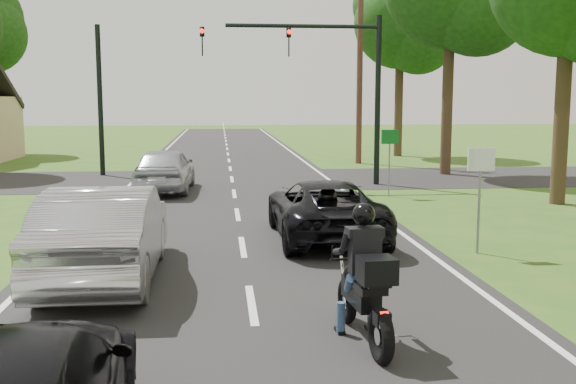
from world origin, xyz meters
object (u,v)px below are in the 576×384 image
Objects in this scene: sign_white at (481,175)px; sign_green at (390,146)px; traffic_signal at (326,69)px; silver_suv at (165,169)px; motorcycle_rider at (365,288)px; utility_pole_far at (360,56)px; dark_suv at (324,209)px; silver_sedan at (105,233)px.

sign_white is 8.00m from sign_green.
traffic_signal is 3.00× the size of sign_white.
silver_suv is 6.66m from traffic_signal.
motorcycle_rider is at bearing -125.41° from sign_white.
sign_white is (-1.50, -19.02, -3.49)m from utility_pole_far.
motorcycle_rider is 6.45m from dark_suv.
silver_sedan is at bearing -115.00° from traffic_signal.
sign_white reaches higher than silver_sedan.
sign_green is (3.06, 6.27, 0.93)m from dark_suv.
silver_suv is at bearing 98.88° from motorcycle_rider.
motorcycle_rider is 24.60m from utility_pole_far.
sign_green reaches higher than silver_sedan.
traffic_signal is at bearing 77.64° from motorcycle_rider.
utility_pole_far is 19.39m from sign_white.
motorcycle_rider is at bearing 106.44° from silver_suv.
silver_suv is 12.10m from sign_white.
dark_suv is 9.10m from silver_suv.
dark_suv is at bearing -104.16° from utility_pole_far.
sign_green is (0.20, 8.00, 0.00)m from sign_white.
utility_pole_far reaches higher than motorcycle_rider.
silver_sedan is 22.48m from utility_pole_far.
utility_pole_far is (2.86, 8.00, 0.95)m from traffic_signal.
dark_suv is 0.74× the size of traffic_signal.
sign_white is at bearing 127.76° from silver_suv.
traffic_signal is 8.55m from utility_pole_far.
traffic_signal is at bearing -109.68° from utility_pole_far.
silver_suv is 2.06× the size of sign_green.
traffic_signal reaches higher than silver_sedan.
traffic_signal is at bearing 97.05° from sign_white.
sign_white is at bearing -94.51° from utility_pole_far.
utility_pole_far reaches higher than silver_suv.
motorcycle_rider is 14.99m from silver_suv.
sign_white is at bearing 49.41° from motorcycle_rider.
silver_sedan is at bearing -169.60° from sign_white.
dark_suv is 7.04m from sign_green.
traffic_signal is (1.50, 9.29, 3.47)m from dark_suv.
silver_sedan is 2.32× the size of sign_green.
sign_white is at bearing -169.92° from silver_sedan.
sign_green is at bearing 69.24° from motorcycle_rider.
utility_pole_far reaches higher than traffic_signal.
motorcycle_rider is 16.21m from traffic_signal.
sign_green is at bearing -62.62° from traffic_signal.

